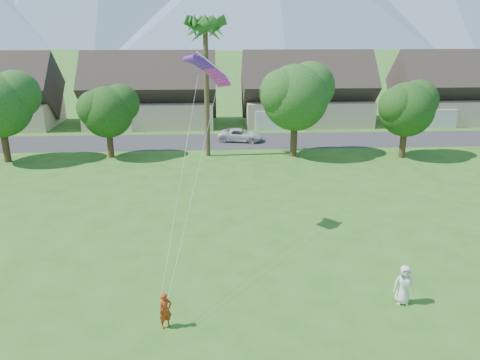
{
  "coord_description": "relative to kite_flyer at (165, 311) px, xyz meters",
  "views": [
    {
      "loc": [
        -1.32,
        -14.04,
        11.96
      ],
      "look_at": [
        0.0,
        10.0,
        3.8
      ],
      "focal_mm": 35.0,
      "sensor_mm": 36.0,
      "label": 1
    }
  ],
  "objects": [
    {
      "name": "parafoil_kite",
      "position": [
        1.89,
        9.71,
        8.78
      ],
      "size": [
        3.03,
        1.52,
        0.5
      ],
      "rotation": [
        0.0,
        0.0,
        0.49
      ],
      "color": "#651AC3",
      "rests_on": "ground"
    },
    {
      "name": "tree_row",
      "position": [
        2.32,
        25.47,
        4.1
      ],
      "size": [
        62.27,
        6.67,
        8.45
      ],
      "color": "#47301C",
      "rests_on": "ground"
    },
    {
      "name": "kite_flyer",
      "position": [
        0.0,
        0.0,
        0.0
      ],
      "size": [
        0.69,
        0.64,
        1.58
      ],
      "primitive_type": "imported",
      "rotation": [
        0.0,
        0.0,
        0.6
      ],
      "color": "#A23212",
      "rests_on": "ground"
    },
    {
      "name": "street",
      "position": [
        3.47,
        31.55,
        -0.78
      ],
      "size": [
        90.0,
        7.0,
        0.01
      ],
      "primitive_type": "cube",
      "color": "#2D2D30",
      "rests_on": "ground"
    },
    {
      "name": "houses_row",
      "position": [
        3.96,
        40.55,
        2.65
      ],
      "size": [
        72.75,
        8.19,
        8.86
      ],
      "color": "beige",
      "rests_on": "ground"
    },
    {
      "name": "parked_car",
      "position": [
        4.79,
        31.55,
        -0.14
      ],
      "size": [
        5.03,
        3.1,
        1.3
      ],
      "primitive_type": "imported",
      "rotation": [
        0.0,
        0.0,
        1.36
      ],
      "color": "silver",
      "rests_on": "ground"
    },
    {
      "name": "fan_palm",
      "position": [
        1.47,
        26.05,
        11.01
      ],
      "size": [
        3.0,
        3.0,
        13.8
      ],
      "color": "#4C3D26",
      "rests_on": "ground"
    },
    {
      "name": "watcher",
      "position": [
        10.39,
        1.19,
        0.14
      ],
      "size": [
        0.97,
        0.69,
        1.85
      ],
      "primitive_type": "imported",
      "rotation": [
        0.0,
        0.0,
        -0.12
      ],
      "color": "silver",
      "rests_on": "ground"
    }
  ]
}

